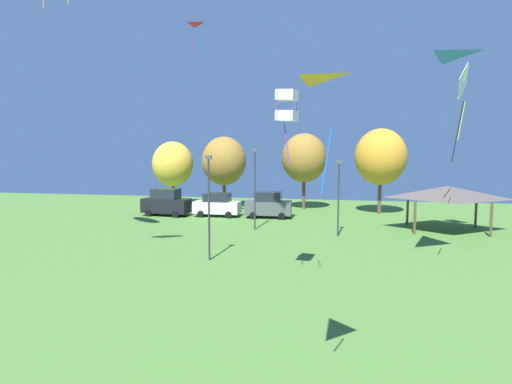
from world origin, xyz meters
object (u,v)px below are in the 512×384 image
object	(u,v)px
kite_flying_2	(350,102)
parked_car_third_from_left	(268,205)
kite_flying_4	(287,106)
treeline_tree_0	(173,164)
kite_flying_6	(463,84)
parked_car_leftmost	(166,203)
park_pavilion	(448,192)
treeline_tree_2	(304,158)
light_post_0	(209,201)
treeline_tree_1	(224,161)
kite_flying_5	(187,31)
treeline_tree_3	(381,157)
kite_flying_8	(483,74)
light_post_2	(339,193)
parked_car_second_from_left	(217,205)
light_post_3	(255,184)

from	to	relation	value
kite_flying_2	parked_car_third_from_left	bearing A→B (deg)	102.48
kite_flying_4	treeline_tree_0	xyz separation A→B (m)	(-16.28, 27.54, -3.96)
kite_flying_6	parked_car_third_from_left	world-z (taller)	kite_flying_6
parked_car_leftmost	park_pavilion	world-z (taller)	park_pavilion
park_pavilion	treeline_tree_2	size ratio (longest dim) A/B	0.87
parked_car_third_from_left	light_post_0	bearing A→B (deg)	-95.84
light_post_0	treeline_tree_1	size ratio (longest dim) A/B	0.80
kite_flying_4	parked_car_leftmost	bearing A→B (deg)	125.35
kite_flying_5	treeline_tree_3	size ratio (longest dim) A/B	0.28
kite_flying_5	treeline_tree_1	bearing A→B (deg)	90.88
park_pavilion	treeline_tree_2	distance (m)	16.31
kite_flying_4	kite_flying_8	world-z (taller)	kite_flying_8
kite_flying_6	light_post_2	world-z (taller)	kite_flying_6
kite_flying_8	parked_car_second_from_left	world-z (taller)	kite_flying_8
light_post_2	kite_flying_6	bearing A→B (deg)	-19.94
treeline_tree_2	treeline_tree_3	xyz separation A→B (m)	(7.71, -2.03, 0.20)
light_post_3	treeline_tree_2	world-z (taller)	treeline_tree_2
kite_flying_6	park_pavilion	bearing A→B (deg)	83.24
treeline_tree_0	light_post_0	bearing A→B (deg)	-64.43
treeline_tree_3	treeline_tree_2	bearing A→B (deg)	165.24
kite_flying_8	parked_car_second_from_left	size ratio (longest dim) A/B	1.06
light_post_0	treeline_tree_3	size ratio (longest dim) A/B	0.74
treeline_tree_1	treeline_tree_3	xyz separation A→B (m)	(16.38, -1.59, 0.57)
treeline_tree_2	treeline_tree_3	size ratio (longest dim) A/B	0.96
light_post_2	treeline_tree_2	distance (m)	14.97
kite_flying_6	parked_car_third_from_left	size ratio (longest dim) A/B	1.12
park_pavilion	treeline_tree_0	distance (m)	29.28
kite_flying_5	light_post_0	bearing A→B (deg)	-65.39
kite_flying_6	kite_flying_8	xyz separation A→B (m)	(-0.58, -6.37, -0.30)
kite_flying_8	park_pavilion	xyz separation A→B (m)	(1.36, 12.96, -7.28)
kite_flying_4	light_post_3	xyz separation A→B (m)	(-4.27, 14.28, -4.96)
light_post_2	treeline_tree_3	world-z (taller)	treeline_tree_3
kite_flying_5	parked_car_third_from_left	distance (m)	16.89
kite_flying_5	treeline_tree_0	xyz separation A→B (m)	(-6.40, 12.91, -11.31)
kite_flying_2	light_post_2	bearing A→B (deg)	90.90
treeline_tree_2	treeline_tree_3	world-z (taller)	treeline_tree_3
kite_flying_6	kite_flying_5	bearing A→B (deg)	167.00
light_post_0	treeline_tree_2	distance (m)	23.41
kite_flying_2	light_post_0	distance (m)	17.20
treeline_tree_3	kite_flying_4	bearing A→B (deg)	-104.12
parked_car_third_from_left	light_post_2	distance (m)	10.22
parked_car_leftmost	parked_car_second_from_left	world-z (taller)	parked_car_leftmost
treeline_tree_1	light_post_0	bearing A→B (deg)	-77.50
treeline_tree_3	treeline_tree_0	bearing A→B (deg)	173.85
parked_car_leftmost	kite_flying_6	bearing A→B (deg)	-16.72
kite_flying_2	treeline_tree_3	bearing A→B (deg)	84.27
kite_flying_5	kite_flying_4	bearing A→B (deg)	-55.96
kite_flying_6	treeline_tree_1	bearing A→B (deg)	140.38
kite_flying_6	treeline_tree_3	xyz separation A→B (m)	(-3.74, 15.08, -5.00)
parked_car_third_from_left	park_pavilion	size ratio (longest dim) A/B	0.62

